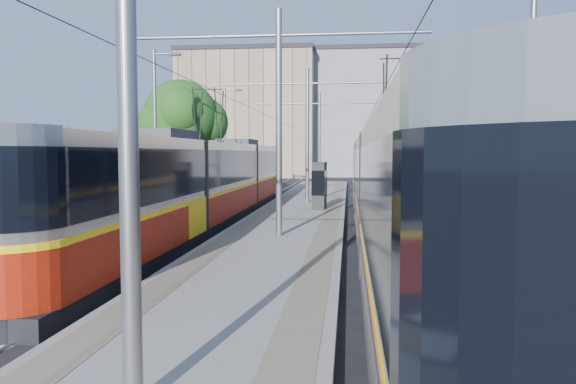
# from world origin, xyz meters

# --- Properties ---
(ground) EXTENTS (160.00, 160.00, 0.00)m
(ground) POSITION_xyz_m (0.00, 0.00, 0.00)
(ground) COLOR black
(ground) RESTS_ON ground
(platform) EXTENTS (4.00, 50.00, 0.30)m
(platform) POSITION_xyz_m (0.00, 17.00, 0.15)
(platform) COLOR gray
(platform) RESTS_ON ground
(tactile_strip_left) EXTENTS (0.70, 50.00, 0.01)m
(tactile_strip_left) POSITION_xyz_m (-1.45, 17.00, 0.30)
(tactile_strip_left) COLOR gray
(tactile_strip_left) RESTS_ON platform
(tactile_strip_right) EXTENTS (0.70, 50.00, 0.01)m
(tactile_strip_right) POSITION_xyz_m (1.45, 17.00, 0.30)
(tactile_strip_right) COLOR gray
(tactile_strip_right) RESTS_ON platform
(rails) EXTENTS (8.71, 70.00, 0.03)m
(rails) POSITION_xyz_m (0.00, 17.00, 0.02)
(rails) COLOR gray
(rails) RESTS_ON ground
(tram_left) EXTENTS (2.43, 30.34, 5.50)m
(tram_left) POSITION_xyz_m (-3.60, 13.41, 1.71)
(tram_left) COLOR black
(tram_left) RESTS_ON ground
(tram_right) EXTENTS (2.43, 28.52, 5.50)m
(tram_right) POSITION_xyz_m (3.60, 6.58, 1.86)
(tram_right) COLOR black
(tram_right) RESTS_ON ground
(catenary) EXTENTS (9.20, 70.00, 7.00)m
(catenary) POSITION_xyz_m (0.00, 14.15, 4.52)
(catenary) COLOR slate
(catenary) RESTS_ON platform
(street_lamps) EXTENTS (15.18, 38.22, 8.00)m
(street_lamps) POSITION_xyz_m (-0.00, 21.00, 4.18)
(street_lamps) COLOR slate
(street_lamps) RESTS_ON ground
(shelter) EXTENTS (0.69, 1.03, 2.17)m
(shelter) POSITION_xyz_m (0.82, 16.50, 1.44)
(shelter) COLOR black
(shelter) RESTS_ON platform
(tree) EXTENTS (5.09, 4.71, 7.40)m
(tree) POSITION_xyz_m (-7.88, 24.77, 5.00)
(tree) COLOR #382314
(tree) RESTS_ON ground
(building_left) EXTENTS (16.32, 12.24, 15.16)m
(building_left) POSITION_xyz_m (-10.00, 60.00, 7.59)
(building_left) COLOR tan
(building_left) RESTS_ON ground
(building_centre) EXTENTS (18.36, 14.28, 15.46)m
(building_centre) POSITION_xyz_m (6.00, 64.00, 7.74)
(building_centre) COLOR gray
(building_centre) RESTS_ON ground
(building_right) EXTENTS (14.28, 10.20, 11.62)m
(building_right) POSITION_xyz_m (20.00, 58.00, 5.82)
(building_right) COLOR tan
(building_right) RESTS_ON ground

